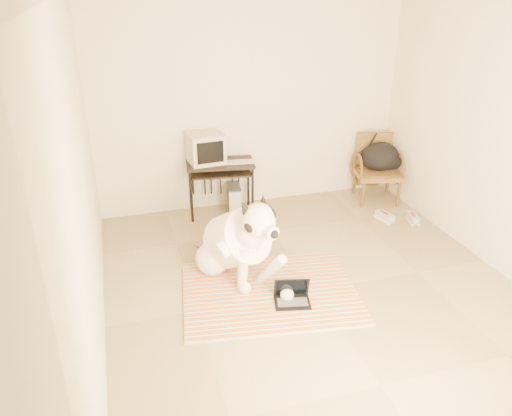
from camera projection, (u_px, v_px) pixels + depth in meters
name	position (u px, v px, depth m)	size (l,w,h in m)	color
floor	(314.00, 290.00, 4.94)	(4.50, 4.50, 0.00)	#907E58
wall_back	(251.00, 104.00, 6.32)	(4.50, 4.50, 0.00)	beige
wall_front	(506.00, 314.00, 2.41)	(4.50, 4.50, 0.00)	beige
wall_left	(82.00, 187.00, 3.85)	(4.50, 4.50, 0.00)	beige
wall_right	(511.00, 142.00, 4.87)	(4.50, 4.50, 0.00)	beige
rug	(270.00, 292.00, 4.89)	(1.85, 1.51, 0.02)	orange
dog	(238.00, 242.00, 4.99)	(0.82, 1.28, 1.04)	silver
laptop	(292.00, 296.00, 4.72)	(0.38, 0.31, 0.23)	black
computer_desk	(220.00, 170.00, 6.27)	(0.90, 0.58, 0.70)	black
crt_monitor	(206.00, 148.00, 6.17)	(0.45, 0.44, 0.38)	tan
desk_keyboard	(240.00, 162.00, 6.23)	(0.34, 0.13, 0.02)	tan
pc_tower	(234.00, 199.00, 6.51)	(0.22, 0.41, 0.36)	#474749
rattan_chair	(377.00, 168.00, 6.78)	(0.69, 0.68, 0.88)	brown
backpack	(382.00, 158.00, 6.75)	(0.57, 0.44, 0.39)	black
sneaker_left	(385.00, 217.00, 6.34)	(0.17, 0.29, 0.09)	white
sneaker_right	(413.00, 218.00, 6.30)	(0.17, 0.28, 0.09)	white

